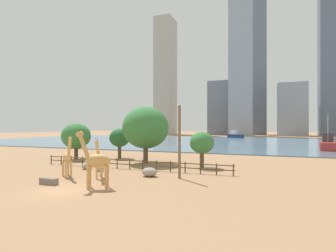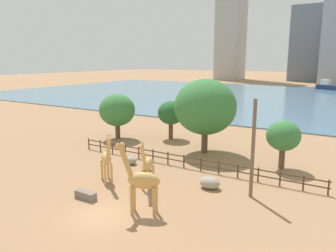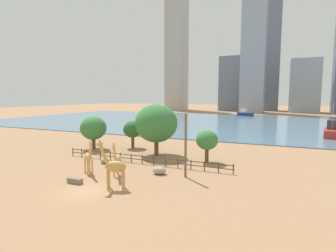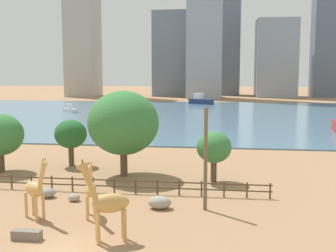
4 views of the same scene
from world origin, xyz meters
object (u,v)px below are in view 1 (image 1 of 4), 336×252
at_px(giraffe_young, 96,161).
at_px(boulder_by_pole, 100,169).
at_px(boulder_small, 149,172).
at_px(tree_right_tall, 146,128).
at_px(boat_ferry, 328,144).
at_px(giraffe_tall, 101,159).
at_px(boat_sailboat, 148,138).
at_px(utility_pole, 179,142).
at_px(tree_left_small, 120,138).
at_px(boulder_near_fence, 87,166).
at_px(giraffe_companion, 67,157).
at_px(tree_center_broad, 76,136).
at_px(tree_left_large, 202,143).
at_px(boat_tug, 235,135).
at_px(feeding_trough, 49,181).

xyz_separation_m(giraffe_young, boulder_by_pole, (-4.86, 7.48, -2.12)).
bearing_deg(boulder_small, tree_right_tall, 117.93).
distance_m(giraffe_young, boat_ferry, 55.94).
xyz_separation_m(giraffe_tall, boulder_small, (4.49, 2.57, -1.54)).
bearing_deg(giraffe_young, boat_sailboat, -89.83).
distance_m(utility_pole, tree_left_small, 19.97).
xyz_separation_m(giraffe_tall, boulder_near_fence, (-5.04, 4.16, -1.63)).
bearing_deg(utility_pole, giraffe_companion, -163.32).
relative_size(giraffe_young, tree_center_broad, 0.87).
height_order(giraffe_companion, boat_sailboat, giraffe_companion).
height_order(giraffe_companion, boulder_by_pole, giraffe_companion).
height_order(tree_left_large, boat_tug, tree_left_large).
xyz_separation_m(boulder_near_fence, tree_left_small, (-2.23, 11.56, 3.08)).
relative_size(boulder_near_fence, boat_tug, 0.17).
distance_m(giraffe_young, feeding_trough, 5.47).
xyz_separation_m(utility_pole, boulder_near_fence, (-12.92, 1.44, -3.43)).
bearing_deg(boulder_near_fence, tree_left_small, 100.92).
height_order(utility_pole, boat_ferry, boat_ferry).
bearing_deg(utility_pole, boulder_small, -177.47).
relative_size(feeding_trough, boat_tug, 0.22).
height_order(boat_ferry, boat_sailboat, boat_ferry).
relative_size(feeding_trough, tree_center_broad, 0.30).
height_order(giraffe_tall, tree_left_large, tree_left_large).
bearing_deg(boat_sailboat, boulder_near_fence, -31.09).
bearing_deg(giraffe_companion, tree_left_large, 79.90).
relative_size(giraffe_tall, feeding_trough, 2.40).
height_order(giraffe_companion, tree_center_broad, tree_center_broad).
bearing_deg(tree_center_broad, tree_left_small, 31.20).
bearing_deg(giraffe_companion, boulder_by_pole, 110.11).
bearing_deg(boulder_by_pole, boat_tug, 87.46).
xyz_separation_m(tree_left_large, boat_sailboat, (-37.23, 62.34, -2.35)).
height_order(giraffe_companion, tree_left_large, tree_left_large).
height_order(tree_right_tall, boat_sailboat, tree_right_tall).
xyz_separation_m(boulder_small, boat_tug, (-2.49, 102.88, 0.86)).
bearing_deg(boulder_small, feeding_trough, -136.07).
xyz_separation_m(feeding_trough, tree_right_tall, (2.20, 16.32, 4.98)).
height_order(feeding_trough, tree_right_tall, tree_right_tall).
xyz_separation_m(giraffe_tall, boat_ferry, (29.26, 45.02, -0.51)).
relative_size(boulder_small, tree_left_small, 0.34).
xyz_separation_m(boulder_by_pole, boulder_small, (7.01, -0.92, 0.19)).
bearing_deg(boat_tug, tree_center_broad, -72.32).
relative_size(boulder_small, tree_right_tall, 0.21).
bearing_deg(tree_left_small, giraffe_tall, -65.18).
xyz_separation_m(utility_pole, boat_ferry, (21.38, 42.31, -2.31)).
relative_size(boulder_small, boat_tug, 0.22).
bearing_deg(tree_right_tall, tree_left_small, 151.02).
bearing_deg(boulder_small, giraffe_tall, -150.22).
bearing_deg(boat_ferry, boat_tug, -148.01).
relative_size(utility_pole, boulder_by_pole, 8.00).
bearing_deg(tree_left_large, boulder_by_pole, -145.84).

